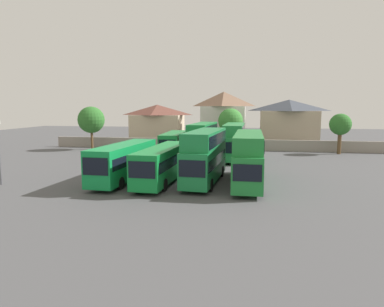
# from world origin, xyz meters

# --- Properties ---
(ground) EXTENTS (140.00, 140.00, 0.00)m
(ground) POSITION_xyz_m (0.00, 18.00, 0.00)
(ground) COLOR #4C4C4F
(depot_boundary_wall) EXTENTS (56.00, 0.50, 1.80)m
(depot_boundary_wall) POSITION_xyz_m (0.00, 25.53, 0.90)
(depot_boundary_wall) COLOR gray
(depot_boundary_wall) RESTS_ON ground
(bus_1) EXTENTS (3.12, 11.59, 3.54)m
(bus_1) POSITION_xyz_m (-6.05, -0.34, 2.02)
(bus_1) COLOR #128B40
(bus_1) RESTS_ON ground
(bus_2) EXTENTS (2.93, 12.12, 3.33)m
(bus_2) POSITION_xyz_m (-2.19, -0.21, 1.91)
(bus_2) COLOR #118335
(bus_2) RESTS_ON ground
(bus_3) EXTENTS (3.10, 10.57, 4.90)m
(bus_3) POSITION_xyz_m (1.74, 0.09, 2.76)
(bus_3) COLOR #187A3C
(bus_3) RESTS_ON ground
(bus_4) EXTENTS (2.59, 11.91, 4.70)m
(bus_4) POSITION_xyz_m (5.74, 0.18, 2.65)
(bus_4) COLOR #1D7B32
(bus_4) RESTS_ON ground
(bus_5) EXTENTS (2.97, 10.66, 3.50)m
(bus_5) POSITION_xyz_m (-4.70, 15.73, 2.00)
(bus_5) COLOR #198238
(bus_5) RESTS_ON ground
(bus_6) EXTENTS (3.01, 11.29, 4.82)m
(bus_6) POSITION_xyz_m (-0.72, 15.97, 2.72)
(bus_6) COLOR #19833A
(bus_6) RESTS_ON ground
(bus_7) EXTENTS (2.64, 10.83, 4.79)m
(bus_7) POSITION_xyz_m (3.62, 15.40, 2.70)
(bus_7) COLOR #22833F
(bus_7) RESTS_ON ground
(house_terrace_left) EXTENTS (10.27, 6.75, 7.48)m
(house_terrace_left) POSITION_xyz_m (-12.70, 36.09, 3.81)
(house_terrace_left) COLOR #C6B293
(house_terrace_left) RESTS_ON ground
(house_terrace_centre) EXTENTS (8.48, 6.68, 9.89)m
(house_terrace_centre) POSITION_xyz_m (0.59, 35.01, 5.04)
(house_terrace_centre) COLOR silver
(house_terrace_centre) RESTS_ON ground
(house_terrace_right) EXTENTS (10.76, 8.04, 8.39)m
(house_terrace_right) POSITION_xyz_m (12.66, 35.86, 4.27)
(house_terrace_right) COLOR tan
(house_terrace_right) RESTS_ON ground
(tree_left_of_lot) EXTENTS (4.38, 4.38, 7.13)m
(tree_left_of_lot) POSITION_xyz_m (-20.26, 22.53, 4.92)
(tree_left_of_lot) COLOR brown
(tree_left_of_lot) RESTS_ON ground
(tree_behind_wall) EXTENTS (3.21, 3.21, 6.08)m
(tree_behind_wall) POSITION_xyz_m (19.00, 23.53, 4.39)
(tree_behind_wall) COLOR brown
(tree_behind_wall) RESTS_ON ground
(tree_right_of_lot) EXTENTS (4.20, 4.20, 6.81)m
(tree_right_of_lot) POSITION_xyz_m (2.34, 28.03, 4.68)
(tree_right_of_lot) COLOR brown
(tree_right_of_lot) RESTS_ON ground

